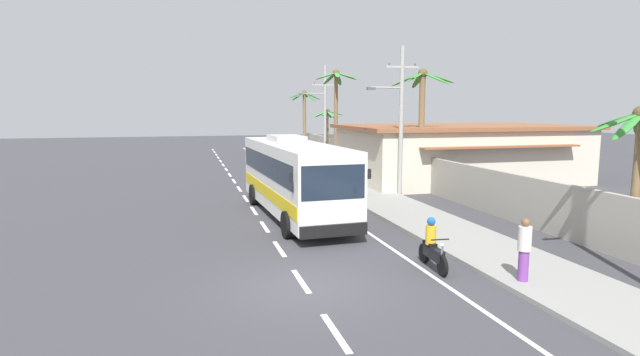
{
  "coord_description": "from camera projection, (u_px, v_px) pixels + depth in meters",
  "views": [
    {
      "loc": [
        -2.99,
        -12.87,
        4.84
      ],
      "look_at": [
        2.85,
        9.09,
        1.7
      ],
      "focal_mm": 28.18,
      "sensor_mm": 36.0,
      "label": 1
    }
  ],
  "objects": [
    {
      "name": "lane_markings",
      "position": [
        285.0,
        195.0,
        28.34
      ],
      "size": [
        3.95,
        71.0,
        0.01
      ],
      "color": "white",
      "rests_on": "ground"
    },
    {
      "name": "boundary_wall",
      "position": [
        425.0,
        174.0,
        29.71
      ],
      "size": [
        0.24,
        60.0,
        2.06
      ],
      "primitive_type": "cube",
      "color": "#9E998E",
      "rests_on": "ground"
    },
    {
      "name": "utility_pole_far",
      "position": [
        324.0,
        112.0,
        43.47
      ],
      "size": [
        3.49,
        0.24,
        8.54
      ],
      "color": "#9E9E99",
      "rests_on": "ground"
    },
    {
      "name": "sidewalk_kerb",
      "position": [
        392.0,
        205.0,
        25.04
      ],
      "size": [
        3.2,
        90.0,
        0.14
      ],
      "primitive_type": "cube",
      "color": "gray",
      "rests_on": "ground"
    },
    {
      "name": "ground_plane",
      "position": [
        305.0,
        287.0,
        13.74
      ],
      "size": [
        160.0,
        160.0,
        0.0
      ],
      "primitive_type": "plane",
      "color": "#3A3A3F"
    },
    {
      "name": "coach_bus_foreground",
      "position": [
        294.0,
        175.0,
        22.63
      ],
      "size": [
        3.39,
        11.03,
        3.59
      ],
      "color": "silver",
      "rests_on": "ground"
    },
    {
      "name": "palm_farthest",
      "position": [
        327.0,
        123.0,
        47.14
      ],
      "size": [
        3.05,
        2.72,
        4.88
      ],
      "color": "brown",
      "rests_on": "ground"
    },
    {
      "name": "palm_fourth",
      "position": [
        304.0,
        111.0,
        53.17
      ],
      "size": [
        3.57,
        3.32,
        6.8
      ],
      "color": "brown",
      "rests_on": "ground"
    },
    {
      "name": "palm_nearest",
      "position": [
        422.0,
        109.0,
        29.46
      ],
      "size": [
        3.67,
        3.76,
        7.16
      ],
      "color": "brown",
      "rests_on": "ground"
    },
    {
      "name": "pedestrian_midwalk",
      "position": [
        524.0,
        248.0,
        13.7
      ],
      "size": [
        0.36,
        0.36,
        1.75
      ],
      "rotation": [
        0.0,
        0.0,
        1.9
      ],
      "color": "#75388E",
      "rests_on": "sidewalk_kerb"
    },
    {
      "name": "palm_third",
      "position": [
        640.0,
        143.0,
        15.92
      ],
      "size": [
        3.24,
        3.28,
        4.95
      ],
      "color": "brown",
      "rests_on": "ground"
    },
    {
      "name": "pedestrian_far_walk",
      "position": [
        345.0,
        168.0,
        33.44
      ],
      "size": [
        0.36,
        0.36,
        1.57
      ],
      "rotation": [
        0.0,
        0.0,
        3.93
      ],
      "color": "black",
      "rests_on": "sidewalk_kerb"
    },
    {
      "name": "palm_second",
      "position": [
        336.0,
        99.0,
        38.04
      ],
      "size": [
        3.34,
        3.24,
        7.78
      ],
      "color": "brown",
      "rests_on": "ground"
    },
    {
      "name": "pedestrian_near_kerb",
      "position": [
        358.0,
        171.0,
        31.64
      ],
      "size": [
        0.36,
        0.36,
        1.61
      ],
      "rotation": [
        0.0,
        0.0,
        0.87
      ],
      "color": "red",
      "rests_on": "sidewalk_kerb"
    },
    {
      "name": "utility_pole_mid",
      "position": [
        400.0,
        117.0,
        27.55
      ],
      "size": [
        2.95,
        0.24,
        8.21
      ],
      "color": "#9E9E99",
      "rests_on": "ground"
    },
    {
      "name": "motorcycle_trailing",
      "position": [
        432.0,
        248.0,
        15.25
      ],
      "size": [
        0.56,
        1.96,
        1.57
      ],
      "color": "black",
      "rests_on": "ground"
    },
    {
      "name": "motorcycle_beside_bus",
      "position": [
        295.0,
        174.0,
        32.49
      ],
      "size": [
        0.56,
        1.96,
        1.66
      ],
      "color": "black",
      "rests_on": "ground"
    },
    {
      "name": "roadside_building",
      "position": [
        459.0,
        153.0,
        33.92
      ],
      "size": [
        15.54,
        9.78,
        3.76
      ],
      "color": "beige",
      "rests_on": "ground"
    }
  ]
}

